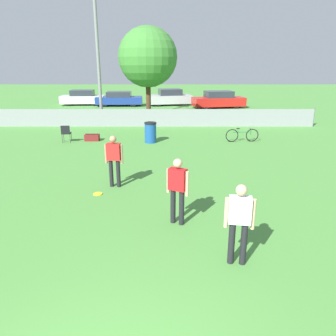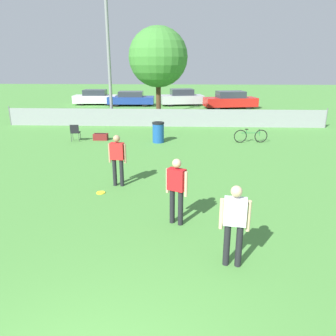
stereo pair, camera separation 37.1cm
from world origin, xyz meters
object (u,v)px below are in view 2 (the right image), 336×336
object	(u,v)px
frisbee_disc	(101,193)
parked_car_red	(230,100)
player_thrower_red	(117,157)
trash_bin	(158,132)
player_receiver_white	(235,220)
folding_chair_sideline	(75,131)
light_pole	(108,36)
player_defender_red	(177,187)
gear_bag_sideline	(101,137)
bicycle_sideline	(251,136)
parked_car_white	(95,97)
parked_car_blue	(131,99)
parked_car_silver	(182,98)
tree_near_pole	(158,57)

from	to	relation	value
frisbee_disc	parked_car_red	distance (m)	21.28
player_thrower_red	trash_bin	size ratio (longest dim) A/B	1.65
player_receiver_white	folding_chair_sideline	world-z (taller)	player_receiver_white
parked_car_red	player_thrower_red	bearing A→B (deg)	-117.95
light_pole	parked_car_red	bearing A→B (deg)	43.08
light_pole	player_defender_red	xyz separation A→B (m)	(4.55, -13.86, -4.40)
player_defender_red	gear_bag_sideline	bearing A→B (deg)	141.87
bicycle_sideline	player_receiver_white	bearing A→B (deg)	-107.41
frisbee_disc	folding_chair_sideline	xyz separation A→B (m)	(-2.98, 6.90, 0.50)
gear_bag_sideline	parked_car_white	distance (m)	15.54
parked_car_blue	parked_car_silver	xyz separation A→B (m)	(4.74, 0.55, 0.06)
player_receiver_white	parked_car_red	world-z (taller)	player_receiver_white
player_receiver_white	parked_car_blue	world-z (taller)	player_receiver_white
folding_chair_sideline	parked_car_silver	bearing A→B (deg)	-116.09
tree_near_pole	trash_bin	distance (m)	6.95
player_defender_red	parked_car_white	bearing A→B (deg)	136.49
folding_chair_sideline	tree_near_pole	bearing A→B (deg)	-130.04
bicycle_sideline	parked_car_red	xyz separation A→B (m)	(0.72, 13.17, 0.36)
player_receiver_white	parked_car_red	xyz separation A→B (m)	(3.12, 23.83, -0.29)
folding_chair_sideline	bicycle_sideline	bearing A→B (deg)	174.09
tree_near_pole	trash_bin	bearing A→B (deg)	-85.93
player_receiver_white	player_thrower_red	world-z (taller)	same
player_receiver_white	parked_car_white	size ratio (longest dim) A/B	0.41
bicycle_sideline	trash_bin	distance (m)	4.67
tree_near_pole	gear_bag_sideline	bearing A→B (deg)	-115.67
player_receiver_white	light_pole	bearing A→B (deg)	118.64
frisbee_disc	gear_bag_sideline	bearing A→B (deg)	103.72
light_pole	folding_chair_sideline	distance (m)	7.07
light_pole	trash_bin	size ratio (longest dim) A/B	8.99
frisbee_disc	gear_bag_sideline	size ratio (longest dim) A/B	0.38
player_defender_red	gear_bag_sideline	distance (m)	10.11
light_pole	parked_car_silver	distance (m)	12.06
folding_chair_sideline	parked_car_silver	distance (m)	16.13
player_receiver_white	parked_car_white	xyz separation A→B (m)	(-9.47, 25.87, -0.32)
frisbee_disc	bicycle_sideline	bearing A→B (deg)	49.82
trash_bin	tree_near_pole	bearing A→B (deg)	94.07
player_defender_red	frisbee_disc	world-z (taller)	player_defender_red
bicycle_sideline	parked_car_blue	world-z (taller)	parked_car_blue
light_pole	parked_car_red	distance (m)	12.95
light_pole	frisbee_disc	size ratio (longest dim) A/B	33.27
folding_chair_sideline	bicycle_sideline	xyz separation A→B (m)	(8.92, 0.13, -0.17)
player_thrower_red	trash_bin	world-z (taller)	player_thrower_red
player_receiver_white	player_defender_red	bearing A→B (deg)	132.26
parked_car_silver	parked_car_red	xyz separation A→B (m)	(4.30, -1.91, -0.01)
parked_car_white	parked_car_silver	xyz separation A→B (m)	(8.29, -0.12, 0.04)
player_receiver_white	player_thrower_red	distance (m)	5.30
light_pole	bicycle_sideline	bearing A→B (deg)	-31.32
player_receiver_white	parked_car_blue	bearing A→B (deg)	111.78
frisbee_disc	parked_car_blue	world-z (taller)	parked_car_blue
player_thrower_red	parked_car_blue	xyz separation A→B (m)	(-2.82, 20.90, -0.34)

